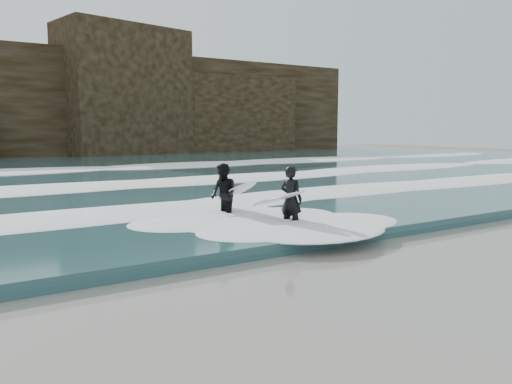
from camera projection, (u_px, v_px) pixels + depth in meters
ground at (404, 293)px, 8.29m from camera, size 120.00×120.00×0.00m
sea at (58, 168)px, 32.64m from camera, size 90.00×52.00×0.30m
headland at (20, 104)px, 46.32m from camera, size 70.00×9.00×10.00m
foam_near at (183, 202)px, 15.80m from camera, size 60.00×3.20×0.20m
foam_mid at (117, 182)px, 21.68m from camera, size 60.00×4.00×0.24m
foam_far at (72, 168)px, 29.24m from camera, size 60.00×4.80×0.30m
surfer_left at (288, 199)px, 13.08m from camera, size 1.12×2.04×1.75m
surfer_right at (225, 194)px, 14.17m from camera, size 1.11×2.19×1.75m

